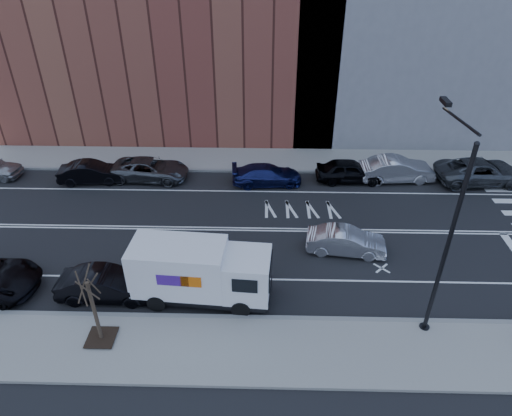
{
  "coord_description": "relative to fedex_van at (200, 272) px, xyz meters",
  "views": [
    {
      "loc": [
        -0.06,
        -21.57,
        15.44
      ],
      "look_at": [
        -0.6,
        0.13,
        1.4
      ],
      "focal_mm": 32.0,
      "sensor_mm": 36.0,
      "label": 1
    }
  ],
  "objects": [
    {
      "name": "curb_far",
      "position": [
        3.07,
        12.6,
        -1.48
      ],
      "size": [
        44.0,
        0.25,
        0.17
      ],
      "primitive_type": "cube",
      "color": "gray",
      "rests_on": "ground"
    },
    {
      "name": "far_parked_g",
      "position": [
        17.47,
        11.55,
        -0.75
      ],
      "size": [
        5.99,
        3.06,
        1.62
      ],
      "primitive_type": "imported",
      "rotation": [
        0.0,
        0.0,
        1.64
      ],
      "color": "#45484B",
      "rests_on": "ground"
    },
    {
      "name": "street_tree",
      "position": [
        -3.93,
        -2.8,
        -0.11
      ],
      "size": [
        1.2,
        1.2,
        3.75
      ],
      "color": "black",
      "rests_on": "ground"
    },
    {
      "name": "far_parked_f",
      "position": [
        11.88,
        11.68,
        -0.74
      ],
      "size": [
        5.12,
        2.14,
        1.65
      ],
      "primitive_type": "imported",
      "rotation": [
        0.0,
        0.0,
        1.65
      ],
      "color": "silver",
      "rests_on": "ground"
    },
    {
      "name": "far_parked_e",
      "position": [
        8.67,
        11.51,
        -0.79
      ],
      "size": [
        4.53,
        1.87,
        1.54
      ],
      "primitive_type": "imported",
      "rotation": [
        0.0,
        0.0,
        1.58
      ],
      "color": "black",
      "rests_on": "ground"
    },
    {
      "name": "far_parked_d",
      "position": [
        3.07,
        10.97,
        -0.88
      ],
      "size": [
        4.79,
        2.25,
        1.35
      ],
      "primitive_type": "imported",
      "rotation": [
        0.0,
        0.0,
        1.65
      ],
      "color": "navy",
      "rests_on": "ground"
    },
    {
      "name": "fedex_van",
      "position": [
        0.0,
        0.0,
        0.0
      ],
      "size": [
        6.66,
        2.7,
        2.97
      ],
      "rotation": [
        0.0,
        0.0,
        -0.07
      ],
      "color": "black",
      "rests_on": "ground"
    },
    {
      "name": "near_parked_rear_a",
      "position": [
        -4.43,
        -0.1,
        -0.81
      ],
      "size": [
        4.58,
        1.61,
        1.51
      ],
      "primitive_type": "imported",
      "rotation": [
        0.0,
        0.0,
        1.57
      ],
      "color": "black",
      "rests_on": "ground"
    },
    {
      "name": "road_markings",
      "position": [
        3.07,
        5.6,
        -1.56
      ],
      "size": [
        40.0,
        8.6,
        0.01
      ],
      "primitive_type": null,
      "color": "white",
      "rests_on": "ground"
    },
    {
      "name": "sidewalk_near",
      "position": [
        3.07,
        -3.2,
        -1.49
      ],
      "size": [
        44.0,
        3.6,
        0.15
      ],
      "primitive_type": "cube",
      "color": "gray",
      "rests_on": "ground"
    },
    {
      "name": "curb_near",
      "position": [
        3.07,
        -1.4,
        -1.48
      ],
      "size": [
        44.0,
        0.25,
        0.17
      ],
      "primitive_type": "cube",
      "color": "gray",
      "rests_on": "ground"
    },
    {
      "name": "ground",
      "position": [
        3.07,
        5.6,
        -1.56
      ],
      "size": [
        120.0,
        120.0,
        0.0
      ],
      "primitive_type": "plane",
      "color": "black",
      "rests_on": "ground"
    },
    {
      "name": "driving_sedan",
      "position": [
        7.35,
        3.66,
        -0.87
      ],
      "size": [
        4.37,
        1.98,
        1.39
      ],
      "primitive_type": "imported",
      "rotation": [
        0.0,
        0.0,
        1.45
      ],
      "color": "silver",
      "rests_on": "ground"
    },
    {
      "name": "streetlight",
      "position": [
        10.07,
        -1.31,
        3.52
      ],
      "size": [
        0.44,
        4.02,
        9.34
      ],
      "color": "black",
      "rests_on": "ground"
    },
    {
      "name": "far_parked_b",
      "position": [
        -8.82,
        10.95,
        -0.84
      ],
      "size": [
        4.48,
        1.93,
        1.43
      ],
      "primitive_type": "imported",
      "rotation": [
        0.0,
        0.0,
        1.67
      ],
      "color": "black",
      "rests_on": "ground"
    },
    {
      "name": "sidewalk_far",
      "position": [
        3.07,
        14.4,
        -1.49
      ],
      "size": [
        44.0,
        3.6,
        0.15
      ],
      "primitive_type": "cube",
      "color": "gray",
      "rests_on": "ground"
    },
    {
      "name": "far_parked_c",
      "position": [
        -4.93,
        11.46,
        -0.84
      ],
      "size": [
        5.38,
        2.78,
        1.45
      ],
      "primitive_type": "imported",
      "rotation": [
        0.0,
        0.0,
        1.5
      ],
      "color": "#4C4F54",
      "rests_on": "ground"
    }
  ]
}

